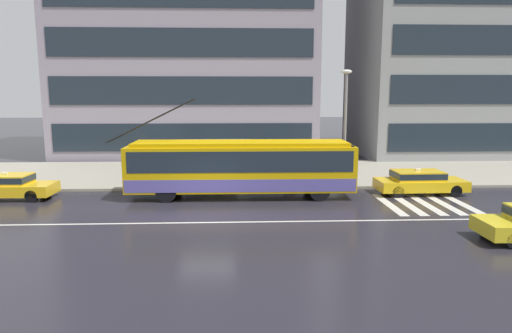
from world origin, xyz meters
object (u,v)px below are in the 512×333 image
at_px(pedestrian_at_shelter, 240,153).
at_px(trolleybus, 241,166).
at_px(pedestrian_walking_past, 182,154).
at_px(street_lamp, 345,117).
at_px(taxi_ahead_of_bus, 419,181).
at_px(bus_shelter, 216,151).
at_px(pedestrian_waiting_by_pole, 288,155).
at_px(pedestrian_approaching_curb, 292,154).
at_px(taxi_queued_behind_bus, 7,185).

bearing_deg(pedestrian_at_shelter, trolleybus, -89.82).
xyz_separation_m(pedestrian_walking_past, street_lamp, (9.38, -0.90, 2.20)).
bearing_deg(taxi_ahead_of_bus, bus_shelter, 163.33).
distance_m(pedestrian_at_shelter, pedestrian_walking_past, 3.52).
height_order(bus_shelter, pedestrian_waiting_by_pole, bus_shelter).
distance_m(taxi_ahead_of_bus, pedestrian_at_shelter, 10.39).
bearing_deg(trolleybus, pedestrian_approaching_curb, 50.26).
bearing_deg(pedestrian_walking_past, bus_shelter, 6.45).
bearing_deg(taxi_queued_behind_bus, street_lamp, 7.41).
xyz_separation_m(trolleybus, pedestrian_approaching_curb, (3.13, 3.77, 0.11)).
distance_m(bus_shelter, pedestrian_at_shelter, 1.57).
xyz_separation_m(taxi_ahead_of_bus, pedestrian_at_shelter, (-9.57, 3.93, 1.03)).
relative_size(trolleybus, pedestrian_approaching_curb, 6.47).
distance_m(trolleybus, pedestrian_waiting_by_pole, 3.59).
xyz_separation_m(trolleybus, taxi_ahead_of_bus, (9.55, 0.20, -0.90)).
relative_size(pedestrian_at_shelter, pedestrian_approaching_curb, 1.03).
distance_m(taxi_ahead_of_bus, pedestrian_approaching_curb, 7.41).
distance_m(pedestrian_at_shelter, pedestrian_waiting_by_pole, 3.23).
bearing_deg(pedestrian_walking_past, pedestrian_waiting_by_pole, -8.35).
xyz_separation_m(taxi_queued_behind_bus, street_lamp, (17.92, 2.33, 3.30)).
relative_size(pedestrian_approaching_curb, street_lamp, 0.30).
relative_size(taxi_ahead_of_bus, pedestrian_at_shelter, 2.34).
bearing_deg(pedestrian_walking_past, trolleybus, -43.58).
relative_size(taxi_ahead_of_bus, pedestrian_walking_past, 2.33).
relative_size(taxi_queued_behind_bus, pedestrian_walking_past, 2.26).
height_order(taxi_queued_behind_bus, pedestrian_at_shelter, pedestrian_at_shelter).
relative_size(bus_shelter, pedestrian_at_shelter, 2.03).
relative_size(trolleybus, pedestrian_waiting_by_pole, 6.11).
bearing_deg(trolleybus, pedestrian_at_shelter, 90.18).
relative_size(taxi_queued_behind_bus, pedestrian_waiting_by_pole, 2.21).
xyz_separation_m(trolleybus, pedestrian_walking_past, (-3.42, 3.26, 0.21)).
bearing_deg(taxi_ahead_of_bus, pedestrian_approaching_curb, 150.91).
bearing_deg(street_lamp, taxi_queued_behind_bus, -172.59).
distance_m(taxi_ahead_of_bus, pedestrian_walking_past, 13.38).
bearing_deg(pedestrian_waiting_by_pole, pedestrian_walking_past, 171.65).
bearing_deg(pedestrian_walking_past, pedestrian_approaching_curb, 4.46).
bearing_deg(pedestrian_at_shelter, pedestrian_approaching_curb, -6.51).
bearing_deg(pedestrian_approaching_curb, trolleybus, -129.74).
bearing_deg(pedestrian_at_shelter, bus_shelter, -155.43).
height_order(pedestrian_walking_past, pedestrian_waiting_by_pole, pedestrian_waiting_by_pole).
height_order(pedestrian_at_shelter, pedestrian_waiting_by_pole, pedestrian_waiting_by_pole).
height_order(trolleybus, taxi_ahead_of_bus, trolleybus).
height_order(taxi_queued_behind_bus, pedestrian_approaching_curb, pedestrian_approaching_curb).
xyz_separation_m(taxi_queued_behind_bus, pedestrian_walking_past, (8.54, 3.23, 1.10)).
xyz_separation_m(pedestrian_approaching_curb, pedestrian_walking_past, (-6.56, -0.51, 0.10)).
bearing_deg(pedestrian_at_shelter, street_lamp, -16.49).
height_order(taxi_ahead_of_bus, street_lamp, street_lamp).
distance_m(pedestrian_walking_past, street_lamp, 9.68).
height_order(bus_shelter, street_lamp, street_lamp).
xyz_separation_m(trolleybus, bus_shelter, (-1.42, 3.49, 0.37)).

